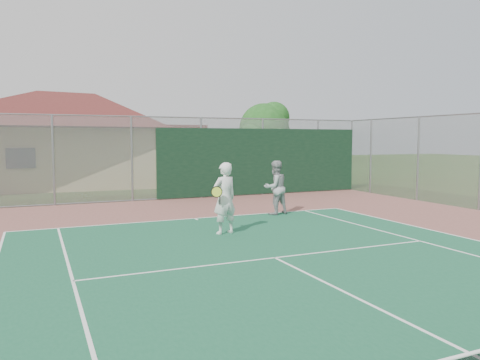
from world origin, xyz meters
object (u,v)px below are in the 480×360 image
clubhouse (73,131)px  player_white_front (224,199)px  tree (265,130)px  player_grey_back (275,188)px

clubhouse → player_white_front: 16.95m
tree → player_grey_back: tree is taller
tree → player_white_front: tree is taller
player_grey_back → tree: bearing=-125.0°
tree → player_grey_back: (-4.65, -9.92, -2.17)m
player_white_front → tree: bearing=-133.9°
player_grey_back → player_white_front: bearing=30.1°
clubhouse → player_white_front: bearing=-78.8°
clubhouse → tree: 10.94m
clubhouse → player_grey_back: size_ratio=7.83×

